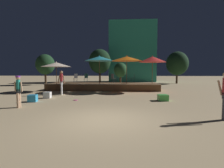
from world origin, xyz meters
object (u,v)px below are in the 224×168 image
bistro_chair_0 (76,77)px  background_tree_1 (177,63)px  patio_umbrella_0 (56,65)px  bistro_chair_2 (113,77)px  background_tree_0 (100,61)px  background_tree_3 (120,70)px  cube_seat_2 (47,95)px  person_1 (18,90)px  bistro_chair_3 (86,77)px  bistro_chair_1 (134,77)px  patio_umbrella_3 (127,59)px  patio_umbrella_1 (99,59)px  frisbee_disc (76,100)px  background_tree_2 (45,65)px  cube_seat_0 (33,98)px  patio_umbrella_2 (152,59)px  cube_seat_1 (163,98)px  person_0 (61,81)px

bistro_chair_0 → background_tree_1: bearing=178.7°
patio_umbrella_0 → bistro_chair_2: 5.44m
bistro_chair_0 → background_tree_0: (1.24, 9.41, 2.10)m
background_tree_3 → cube_seat_2: bearing=-109.7°
person_1 → background_tree_0: size_ratio=0.31×
bistro_chair_3 → bistro_chair_1: bearing=3.1°
patio_umbrella_3 → patio_umbrella_1: bearing=179.8°
patio_umbrella_0 → frisbee_disc: bearing=-57.4°
patio_umbrella_0 → background_tree_2: 8.67m
cube_seat_0 → person_1: 1.82m
bistro_chair_2 → background_tree_1: bearing=-86.7°
bistro_chair_2 → background_tree_3: background_tree_3 is taller
patio_umbrella_2 → bistro_chair_2: bearing=164.1°
bistro_chair_1 → cube_seat_1: bearing=12.7°
cube_seat_0 → bistro_chair_3: 8.08m
person_1 → bistro_chair_3: (1.46, 9.52, 0.34)m
bistro_chair_3 → patio_umbrella_2: bearing=-14.5°
patio_umbrella_1 → background_tree_0: size_ratio=0.63×
person_0 → bistro_chair_2: size_ratio=2.11×
patio_umbrella_0 → patio_umbrella_1: bearing=3.1°
cube_seat_0 → cube_seat_2: 1.50m
cube_seat_2 → background_tree_3: background_tree_3 is taller
patio_umbrella_0 → patio_umbrella_2: size_ratio=0.84×
patio_umbrella_1 → bistro_chair_2: patio_umbrella_1 is taller
bistro_chair_0 → frisbee_disc: bistro_chair_0 is taller
background_tree_1 → background_tree_3: (-8.40, -1.37, -0.97)m
patio_umbrella_2 → cube_seat_1: patio_umbrella_2 is taller
background_tree_2 → frisbee_disc: bearing=-58.6°
patio_umbrella_2 → cube_seat_2: bearing=-151.6°
background_tree_0 → cube_seat_2: bearing=-96.2°
patio_umbrella_3 → frisbee_disc: 6.76m
background_tree_1 → background_tree_2: bearing=-169.6°
patio_umbrella_0 → bistro_chair_0: (1.31, 1.76, -1.21)m
patio_umbrella_1 → background_tree_3: 9.50m
bistro_chair_2 → background_tree_0: size_ratio=0.17×
cube_seat_1 → person_0: size_ratio=0.33×
patio_umbrella_0 → patio_umbrella_3: size_ratio=0.84×
bistro_chair_0 → bistro_chair_3: same height
person_1 → bistro_chair_1: person_1 is taller
person_0 → cube_seat_0: bearing=-27.0°
cube_seat_0 → person_1: size_ratio=0.35×
patio_umbrella_1 → background_tree_0: 11.06m
frisbee_disc → background_tree_3: 14.74m
bistro_chair_3 → background_tree_1: size_ratio=0.19×
person_1 → bistro_chair_0: size_ratio=1.82×
background_tree_1 → patio_umbrella_1: bearing=-133.7°
patio_umbrella_0 → bistro_chair_0: size_ratio=3.05×
person_1 → background_tree_3: 17.44m
frisbee_disc → background_tree_3: (2.64, 14.36, 2.00)m
bistro_chair_1 → frisbee_disc: size_ratio=3.48×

